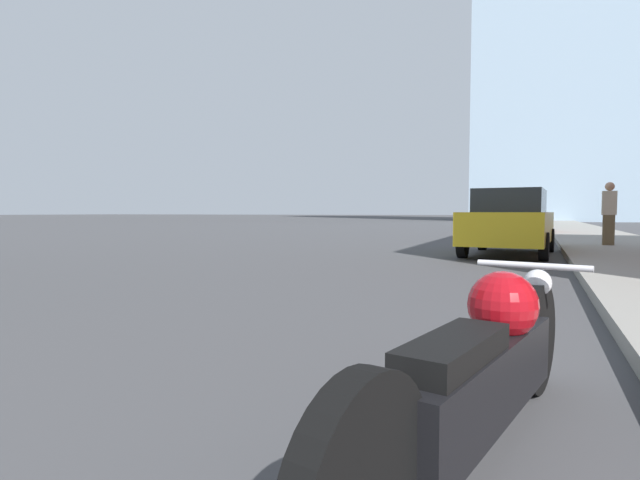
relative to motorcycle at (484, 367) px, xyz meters
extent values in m
cube|color=gray|center=(2.41, 35.30, -0.32)|extent=(3.18, 240.00, 0.15)
cylinder|color=black|center=(0.20, 0.93, -0.07)|extent=(0.24, 0.66, 0.65)
cube|color=black|center=(-0.01, -0.04, -0.05)|extent=(0.56, 1.53, 0.33)
sphere|color=#9E0C14|center=(0.06, 0.26, 0.23)|extent=(0.33, 0.33, 0.33)
cube|color=black|center=(-0.08, -0.36, 0.16)|extent=(0.36, 0.72, 0.10)
sphere|color=silver|center=(0.21, 0.96, 0.26)|extent=(0.16, 0.16, 0.16)
cylinder|color=silver|center=(0.18, 0.83, 0.37)|extent=(0.61, 0.17, 0.04)
cube|color=gold|center=(-0.43, 11.16, 0.30)|extent=(2.13, 4.63, 0.76)
cube|color=#23282D|center=(-0.43, 11.16, 0.96)|extent=(1.70, 2.27, 0.57)
cylinder|color=black|center=(-1.21, 12.62, -0.08)|extent=(0.24, 0.65, 0.63)
cylinder|color=black|center=(0.54, 12.50, -0.08)|extent=(0.24, 0.65, 0.63)
cylinder|color=black|center=(-1.39, 9.82, -0.08)|extent=(0.24, 0.65, 0.63)
cylinder|color=black|center=(0.36, 9.70, -0.08)|extent=(0.24, 0.65, 0.63)
cube|color=red|center=(-0.35, 24.13, 0.26)|extent=(2.17, 4.61, 0.61)
cube|color=#23282D|center=(-0.35, 24.13, 0.94)|extent=(1.69, 2.27, 0.74)
cylinder|color=black|center=(-1.06, 25.59, -0.04)|extent=(0.26, 0.72, 0.71)
cylinder|color=black|center=(0.61, 25.44, -0.04)|extent=(0.26, 0.72, 0.71)
cylinder|color=black|center=(-1.31, 22.83, -0.04)|extent=(0.26, 0.72, 0.71)
cylinder|color=black|center=(0.36, 22.68, -0.04)|extent=(0.26, 0.72, 0.71)
cube|color=#1E6B33|center=(-0.27, 37.11, 0.34)|extent=(1.88, 4.48, 0.77)
cube|color=#23282D|center=(-0.27, 37.11, 1.01)|extent=(1.51, 2.18, 0.57)
cylinder|color=black|center=(-1.12, 38.44, -0.04)|extent=(0.24, 0.71, 0.70)
cylinder|color=black|center=(0.45, 38.52, -0.04)|extent=(0.24, 0.71, 0.70)
cylinder|color=black|center=(-0.98, 35.71, -0.04)|extent=(0.24, 0.71, 0.70)
cylinder|color=black|center=(0.59, 35.79, -0.04)|extent=(0.24, 0.71, 0.70)
cube|color=#1E3899|center=(-0.44, 48.57, 0.32)|extent=(2.05, 4.02, 0.71)
cube|color=#23282D|center=(-0.44, 48.57, 1.02)|extent=(1.62, 1.99, 0.69)
cylinder|color=black|center=(-1.36, 49.70, -0.04)|extent=(0.26, 0.73, 0.72)
cylinder|color=black|center=(0.27, 49.84, -0.04)|extent=(0.26, 0.73, 0.72)
cylinder|color=black|center=(-1.16, 47.29, -0.04)|extent=(0.26, 0.73, 0.72)
cylinder|color=black|center=(0.47, 47.43, -0.04)|extent=(0.26, 0.73, 0.72)
cube|color=brown|center=(2.06, 13.87, 0.18)|extent=(0.29, 0.20, 0.85)
cube|color=beige|center=(2.06, 13.87, 0.94)|extent=(0.36, 0.20, 0.67)
sphere|color=tan|center=(2.06, 13.87, 1.40)|extent=(0.25, 0.25, 0.25)
camera|label=1|loc=(0.20, -2.26, 0.68)|focal=28.00mm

